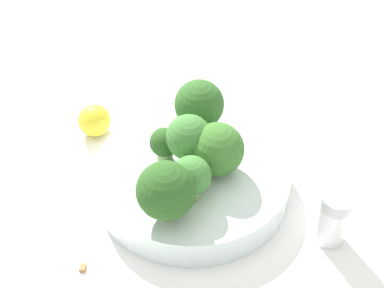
% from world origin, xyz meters
% --- Properties ---
extents(ground_plane, '(3.00, 3.00, 0.00)m').
position_xyz_m(ground_plane, '(0.00, 0.00, 0.00)').
color(ground_plane, white).
extents(bowl, '(0.22, 0.22, 0.04)m').
position_xyz_m(bowl, '(0.00, 0.00, 0.02)').
color(bowl, silver).
rests_on(bowl, ground_plane).
extents(broccoli_floret_0, '(0.05, 0.05, 0.06)m').
position_xyz_m(broccoli_floret_0, '(0.00, 0.01, 0.07)').
color(broccoli_floret_0, '#7A9E5B').
rests_on(broccoli_floret_0, bowl).
extents(broccoli_floret_1, '(0.04, 0.04, 0.05)m').
position_xyz_m(broccoli_floret_1, '(-0.02, -0.04, 0.06)').
color(broccoli_floret_1, '#7A9E5B').
rests_on(broccoli_floret_1, bowl).
extents(broccoli_floret_2, '(0.03, 0.03, 0.04)m').
position_xyz_m(broccoli_floret_2, '(-0.02, 0.03, 0.06)').
color(broccoli_floret_2, '#8EB770').
rests_on(broccoli_floret_2, bowl).
extents(broccoli_floret_3, '(0.06, 0.06, 0.07)m').
position_xyz_m(broccoli_floret_3, '(-0.06, -0.05, 0.07)').
color(broccoli_floret_3, '#7A9E5B').
rests_on(broccoli_floret_3, bowl).
extents(broccoli_floret_4, '(0.06, 0.06, 0.06)m').
position_xyz_m(broccoli_floret_4, '(0.02, -0.02, 0.07)').
color(broccoli_floret_4, '#84AD66').
rests_on(broccoli_floret_4, bowl).
extents(broccoli_floret_5, '(0.06, 0.06, 0.06)m').
position_xyz_m(broccoli_floret_5, '(0.04, 0.05, 0.07)').
color(broccoli_floret_5, '#84AD66').
rests_on(broccoli_floret_5, bowl).
extents(pepper_shaker, '(0.03, 0.03, 0.06)m').
position_xyz_m(pepper_shaker, '(0.09, -0.14, 0.03)').
color(pepper_shaker, silver).
rests_on(pepper_shaker, ground_plane).
extents(lemon_wedge, '(0.04, 0.04, 0.04)m').
position_xyz_m(lemon_wedge, '(-0.06, 0.15, 0.02)').
color(lemon_wedge, yellow).
rests_on(lemon_wedge, ground_plane).
extents(almond_crumb_0, '(0.01, 0.01, 0.01)m').
position_xyz_m(almond_crumb_0, '(0.13, -0.10, 0.00)').
color(almond_crumb_0, olive).
rests_on(almond_crumb_0, ground_plane).
extents(almond_crumb_1, '(0.01, 0.01, 0.01)m').
position_xyz_m(almond_crumb_1, '(0.11, 0.13, 0.00)').
color(almond_crumb_1, olive).
rests_on(almond_crumb_1, ground_plane).
extents(almond_crumb_2, '(0.01, 0.01, 0.01)m').
position_xyz_m(almond_crumb_2, '(-0.15, -0.04, 0.00)').
color(almond_crumb_2, olive).
rests_on(almond_crumb_2, ground_plane).
extents(almond_crumb_3, '(0.01, 0.01, 0.01)m').
position_xyz_m(almond_crumb_3, '(0.13, -0.01, 0.00)').
color(almond_crumb_3, tan).
rests_on(almond_crumb_3, ground_plane).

